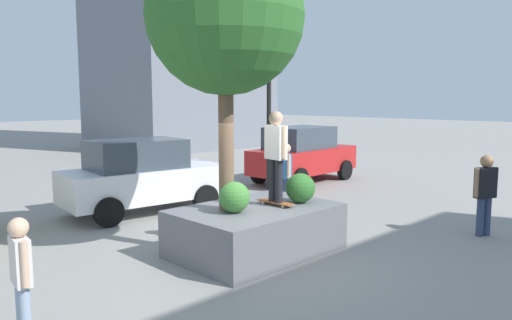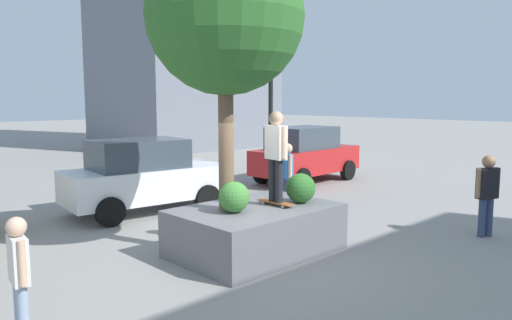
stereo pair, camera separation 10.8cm
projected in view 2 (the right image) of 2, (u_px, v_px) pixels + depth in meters
The scene contains 13 objects.
ground_plane at pixel (249, 259), 9.01m from camera, with size 120.00×120.00×0.00m, color gray.
planter_ledge at pixel (256, 230), 9.33m from camera, with size 3.03×2.06×0.89m, color slate.
plaza_tree at pixel (225, 16), 8.65m from camera, with size 2.84×2.84×4.93m.
boxwood_shrub at pixel (301, 188), 9.62m from camera, with size 0.59×0.59×0.59m, color #2D6628.
hedge_clump at pixel (234, 197), 8.80m from camera, with size 0.56×0.56×0.56m, color #3D7A33.
skateboard at pixel (276, 203), 9.40m from camera, with size 0.24×0.81×0.07m.
skateboarder at pixel (276, 150), 9.28m from camera, with size 0.27×0.58×1.74m.
police_car at pixel (144, 175), 12.60m from camera, with size 4.26×2.29×1.90m.
sedan_parked at pixel (305, 154), 17.23m from camera, with size 4.28×2.13×1.95m.
traffic_light_corner at pixel (271, 96), 12.95m from camera, with size 0.37×0.36×4.38m.
bystander_watching at pixel (287, 171), 12.97m from camera, with size 0.41×0.53×1.76m.
passerby_with_bag at pixel (487, 190), 10.35m from camera, with size 0.56×0.37×1.75m.
pedestrian_crossing at pixel (19, 270), 5.86m from camera, with size 0.24×0.52×1.55m.
Camera 2 is at (-5.95, -6.36, 2.94)m, focal length 34.32 mm.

